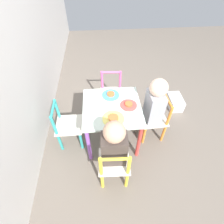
# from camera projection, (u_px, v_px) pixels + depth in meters

# --- Properties ---
(ground_plane) EXTENTS (6.00, 6.00, 0.00)m
(ground_plane) POSITION_uv_depth(u_px,v_px,m) (112.00, 137.00, 1.97)
(ground_plane) COLOR #6B6056
(kids_table) EXTENTS (0.54, 0.54, 0.49)m
(kids_table) POSITION_uv_depth(u_px,v_px,m) (112.00, 113.00, 1.67)
(kids_table) COLOR silver
(kids_table) RESTS_ON ground_plane
(chair_orange) EXTENTS (0.27, 0.27, 0.51)m
(chair_orange) POSITION_uv_depth(u_px,v_px,m) (155.00, 119.00, 1.83)
(chair_orange) COLOR silver
(chair_orange) RESTS_ON ground_plane
(chair_yellow) EXTENTS (0.27, 0.27, 0.51)m
(chair_yellow) POSITION_uv_depth(u_px,v_px,m) (114.00, 165.00, 1.47)
(chair_yellow) COLOR silver
(chair_yellow) RESTS_ON ground_plane
(chair_pink) EXTENTS (0.28, 0.28, 0.51)m
(chair_pink) POSITION_uv_depth(u_px,v_px,m) (111.00, 94.00, 2.10)
(chair_pink) COLOR silver
(chair_pink) RESTS_ON ground_plane
(chair_teal) EXTENTS (0.26, 0.26, 0.51)m
(chair_teal) POSITION_uv_depth(u_px,v_px,m) (67.00, 126.00, 1.76)
(chair_teal) COLOR silver
(chair_teal) RESTS_ON ground_plane
(child_front) EXTENTS (0.21, 0.22, 0.75)m
(child_front) POSITION_uv_depth(u_px,v_px,m) (153.00, 106.00, 1.67)
(child_front) COLOR #7A6B5B
(child_front) RESTS_ON ground_plane
(child_left) EXTENTS (0.22, 0.21, 0.74)m
(child_left) POSITION_uv_depth(u_px,v_px,m) (114.00, 146.00, 1.38)
(child_left) COLOR #7A6B5B
(child_left) RESTS_ON ground_plane
(plate_front) EXTENTS (0.15, 0.15, 0.03)m
(plate_front) POSITION_uv_depth(u_px,v_px,m) (129.00, 105.00, 1.61)
(plate_front) COLOR #E54C47
(plate_front) RESTS_ON kids_table
(plate_left) EXTENTS (0.19, 0.19, 0.03)m
(plate_left) POSITION_uv_depth(u_px,v_px,m) (113.00, 118.00, 1.50)
(plate_left) COLOR #EADB66
(plate_left) RESTS_ON kids_table
(plate_right) EXTENTS (0.17, 0.17, 0.03)m
(plate_right) POSITION_uv_depth(u_px,v_px,m) (111.00, 95.00, 1.71)
(plate_right) COLOR #4C9EE0
(plate_right) RESTS_ON kids_table
(storage_bin) EXTENTS (0.26, 0.16, 0.14)m
(storage_bin) POSITION_uv_depth(u_px,v_px,m) (175.00, 102.00, 2.26)
(storage_bin) COLOR silver
(storage_bin) RESTS_ON ground_plane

